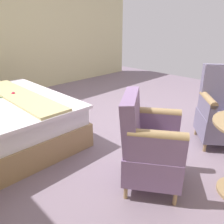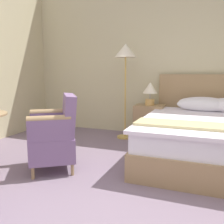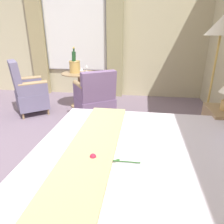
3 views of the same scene
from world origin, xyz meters
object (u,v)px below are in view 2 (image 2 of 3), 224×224
object	(u,v)px
bedside_lamp	(150,90)
nightstand	(149,122)
bed	(218,136)
armchair_by_window	(55,135)
floor_lamp_brass	(126,57)

from	to	relation	value
bedside_lamp	nightstand	bearing A→B (deg)	0.00
bed	armchair_by_window	bearing A→B (deg)	-149.91
bed	bedside_lamp	bearing A→B (deg)	147.23
nightstand	floor_lamp_brass	distance (m)	1.19
bedside_lamp	armchair_by_window	distance (m)	1.97
armchair_by_window	floor_lamp_brass	bearing A→B (deg)	78.86
nightstand	armchair_by_window	bearing A→B (deg)	-113.07
bedside_lamp	floor_lamp_brass	distance (m)	0.70
nightstand	bedside_lamp	bearing A→B (deg)	-180.00
bed	bedside_lamp	size ratio (longest dim) A/B	5.59
bedside_lamp	floor_lamp_brass	world-z (taller)	floor_lamp_brass
bedside_lamp	armchair_by_window	bearing A→B (deg)	-113.07
bed	nightstand	size ratio (longest dim) A/B	3.67
bed	nightstand	world-z (taller)	bed
bedside_lamp	bed	bearing A→B (deg)	-32.77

